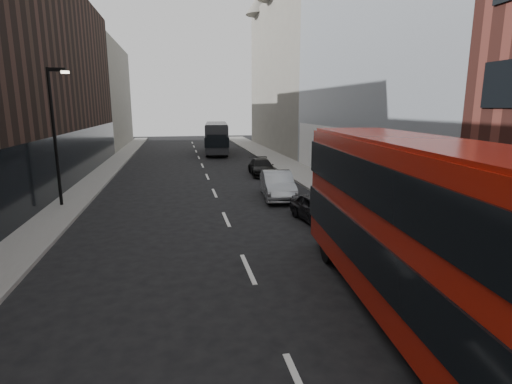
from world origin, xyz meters
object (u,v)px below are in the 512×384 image
car_c (262,167)px  street_lamp (55,128)px  grey_bus (217,137)px  car_b (277,185)px  red_bus (414,220)px  car_a (317,209)px

car_c → street_lamp: bearing=-144.4°
street_lamp → car_c: size_ratio=1.61×
street_lamp → grey_bus: (10.49, 23.67, -2.35)m
car_b → car_c: size_ratio=1.09×
car_b → car_c: car_b is taller
grey_bus → street_lamp: bearing=-108.6°
red_bus → car_a: size_ratio=3.00×
red_bus → car_b: bearing=95.7°
street_lamp → red_bus: (11.79, -13.58, -1.69)m
red_bus → car_a: 8.58m
street_lamp → red_bus: 18.06m
street_lamp → car_a: size_ratio=1.86×
red_bus → grey_bus: bearing=97.4°
street_lamp → red_bus: bearing=-49.0°
street_lamp → car_b: (11.72, 0.00, -3.40)m
grey_bus → car_a: 28.97m
grey_bus → car_c: 15.85m
car_a → street_lamp: bearing=150.3°
car_b → street_lamp: bearing=-173.8°
grey_bus → car_c: (1.97, -15.68, -1.20)m
grey_bus → car_a: grey_bus is taller
street_lamp → car_b: bearing=0.0°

